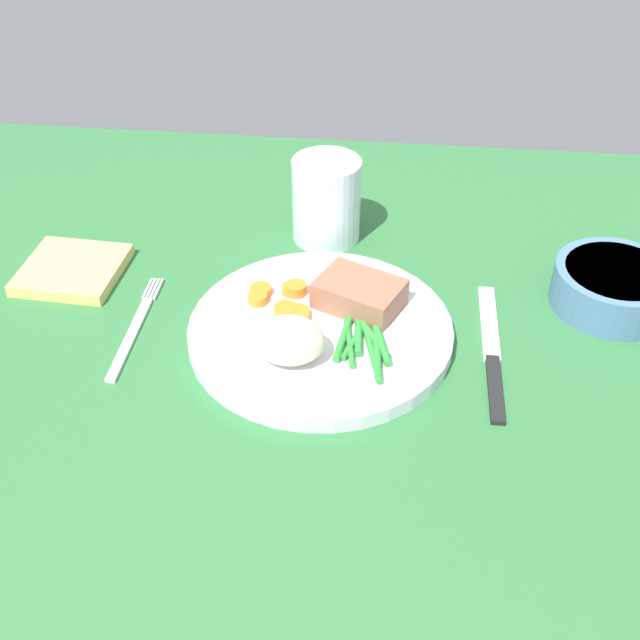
% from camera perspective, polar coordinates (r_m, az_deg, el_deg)
% --- Properties ---
extents(dining_table, '(1.20, 0.90, 0.02)m').
position_cam_1_polar(dining_table, '(0.81, -2.60, -1.64)').
color(dining_table, '#2D6B38').
rests_on(dining_table, ground).
extents(dinner_plate, '(0.27, 0.27, 0.02)m').
position_cam_1_polar(dinner_plate, '(0.79, -0.00, -1.02)').
color(dinner_plate, white).
rests_on(dinner_plate, dining_table).
extents(meat_portion, '(0.10, 0.09, 0.03)m').
position_cam_1_polar(meat_portion, '(0.80, 2.87, 1.92)').
color(meat_portion, '#936047').
rests_on(meat_portion, dinner_plate).
extents(mashed_potatoes, '(0.07, 0.06, 0.04)m').
position_cam_1_polar(mashed_potatoes, '(0.73, -2.27, -1.46)').
color(mashed_potatoes, beige).
rests_on(mashed_potatoes, dinner_plate).
extents(carrot_slices, '(0.07, 0.07, 0.01)m').
position_cam_1_polar(carrot_slices, '(0.81, -2.60, 1.37)').
color(carrot_slices, orange).
rests_on(carrot_slices, dinner_plate).
extents(green_beans, '(0.06, 0.11, 0.01)m').
position_cam_1_polar(green_beans, '(0.76, 3.29, -1.51)').
color(green_beans, '#2D8C38').
rests_on(green_beans, dinner_plate).
extents(fork, '(0.01, 0.17, 0.00)m').
position_cam_1_polar(fork, '(0.83, -13.24, -0.50)').
color(fork, silver).
rests_on(fork, dining_table).
extents(knife, '(0.02, 0.21, 0.01)m').
position_cam_1_polar(knife, '(0.79, 12.33, -2.34)').
color(knife, black).
rests_on(knife, dining_table).
extents(water_glass, '(0.08, 0.08, 0.10)m').
position_cam_1_polar(water_glass, '(0.93, 0.46, 8.30)').
color(water_glass, silver).
rests_on(water_glass, dining_table).
extents(salad_bowl, '(0.13, 0.13, 0.04)m').
position_cam_1_polar(salad_bowl, '(0.88, 20.55, 2.39)').
color(salad_bowl, '#4C7299').
rests_on(salad_bowl, dining_table).
extents(napkin, '(0.11, 0.11, 0.01)m').
position_cam_1_polar(napkin, '(0.92, -17.51, 3.49)').
color(napkin, '#DBBC6B').
rests_on(napkin, dining_table).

